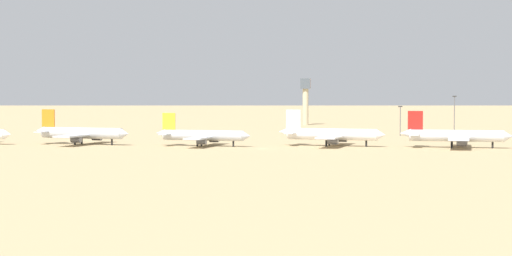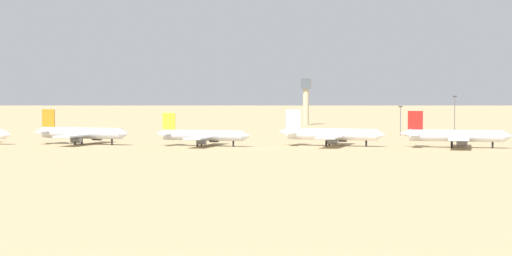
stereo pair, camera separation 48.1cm
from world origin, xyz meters
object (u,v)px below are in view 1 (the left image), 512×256
object	(u,v)px
parked_jet_white_3	(331,134)
control_tower	(306,97)
parked_jet_yellow_2	(202,135)
light_pole_west	(454,112)
parked_jet_red_4	(455,136)
light_pole_mid	(400,118)
parked_jet_orange_1	(81,133)

from	to	relation	value
parked_jet_white_3	control_tower	bearing A→B (deg)	106.87
parked_jet_yellow_2	light_pole_west	xyz separation A→B (m)	(92.13, 89.71, 5.89)
light_pole_west	parked_jet_yellow_2	bearing A→B (deg)	-135.76
parked_jet_white_3	parked_jet_red_4	size ratio (longest dim) A/B	1.01
parked_jet_white_3	light_pole_mid	xyz separation A→B (m)	(24.48, 71.22, 3.34)
parked_jet_orange_1	parked_jet_white_3	distance (m)	89.64
parked_jet_orange_1	light_pole_mid	size ratio (longest dim) A/B	2.99
parked_jet_orange_1	parked_jet_red_4	world-z (taller)	parked_jet_orange_1
parked_jet_yellow_2	light_pole_mid	bearing A→B (deg)	55.60
parked_jet_white_3	control_tower	world-z (taller)	control_tower
parked_jet_yellow_2	parked_jet_white_3	bearing A→B (deg)	16.07
parked_jet_white_3	control_tower	xyz separation A→B (m)	(-25.77, 173.06, 11.13)
parked_jet_white_3	control_tower	size ratio (longest dim) A/B	1.51
parked_jet_red_4	light_pole_mid	world-z (taller)	light_pole_mid
parked_jet_yellow_2	control_tower	xyz separation A→B (m)	(18.71, 180.20, 11.49)
parked_jet_red_4	light_pole_mid	size ratio (longest dim) A/B	2.99
parked_jet_white_3	parked_jet_red_4	xyz separation A→B (m)	(42.41, -2.33, -0.05)
parked_jet_white_3	light_pole_west	xyz separation A→B (m)	(47.65, 82.57, 5.53)
parked_jet_yellow_2	parked_jet_red_4	world-z (taller)	parked_jet_red_4
parked_jet_yellow_2	control_tower	distance (m)	181.53
parked_jet_yellow_2	light_pole_west	world-z (taller)	light_pole_west
parked_jet_yellow_2	light_pole_mid	world-z (taller)	light_pole_mid
control_tower	parked_jet_yellow_2	bearing A→B (deg)	-95.93
parked_jet_white_3	light_pole_mid	bearing A→B (deg)	79.44
parked_jet_orange_1	light_pole_west	bearing A→B (deg)	42.84
parked_jet_yellow_2	light_pole_mid	distance (m)	104.45
parked_jet_yellow_2	control_tower	bearing A→B (deg)	91.02
parked_jet_orange_1	control_tower	distance (m)	189.22
parked_jet_orange_1	light_pole_mid	bearing A→B (deg)	44.04
light_pole_west	light_pole_mid	xyz separation A→B (m)	(-23.17, -11.35, -2.19)
parked_jet_yellow_2	parked_jet_orange_1	bearing A→B (deg)	-176.09
parked_jet_yellow_2	control_tower	size ratio (longest dim) A/B	1.38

